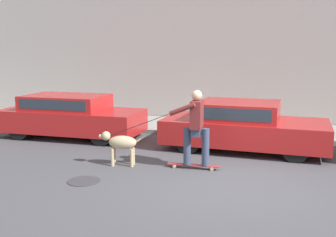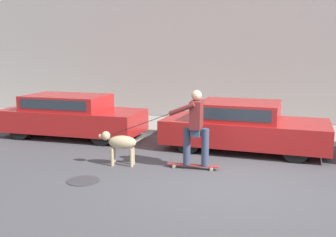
{
  "view_description": "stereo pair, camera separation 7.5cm",
  "coord_description": "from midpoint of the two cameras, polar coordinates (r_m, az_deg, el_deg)",
  "views": [
    {
      "loc": [
        0.98,
        -7.31,
        2.53
      ],
      "look_at": [
        -1.65,
        1.34,
        0.95
      ],
      "focal_mm": 42.0,
      "sensor_mm": 36.0,
      "label": 1
    },
    {
      "loc": [
        1.05,
        -7.29,
        2.53
      ],
      "look_at": [
        -1.65,
        1.34,
        0.95
      ],
      "focal_mm": 42.0,
      "sensor_mm": 36.0,
      "label": 2
    }
  ],
  "objects": [
    {
      "name": "skateboarder",
      "position": [
        8.34,
        4.28,
        -0.94
      ],
      "size": [
        2.5,
        0.65,
        1.7
      ],
      "rotation": [
        0.0,
        0.0,
        3.19
      ],
      "color": "beige",
      "rests_on": "ground_plane"
    },
    {
      "name": "sidewalk_curb",
      "position": [
        12.63,
        12.46,
        -1.61
      ],
      "size": [
        30.0,
        2.48,
        0.12
      ],
      "color": "gray",
      "rests_on": "ground_plane"
    },
    {
      "name": "manhole_cover",
      "position": [
        7.94,
        -11.92,
        -8.84
      ],
      "size": [
        0.64,
        0.64,
        0.01
      ],
      "color": "#38383D",
      "rests_on": "ground_plane"
    },
    {
      "name": "ground_plane",
      "position": [
        7.8,
        9.07,
        -9.16
      ],
      "size": [
        36.0,
        36.0,
        0.0
      ],
      "primitive_type": "plane",
      "color": "#47474C"
    },
    {
      "name": "back_wall",
      "position": [
        13.8,
        13.37,
        9.46
      ],
      "size": [
        32.0,
        0.3,
        4.97
      ],
      "color": "#B2ADA8",
      "rests_on": "ground_plane"
    },
    {
      "name": "parked_car_0",
      "position": [
        11.83,
        -13.68,
        0.35
      ],
      "size": [
        4.15,
        1.77,
        1.24
      ],
      "rotation": [
        0.0,
        0.0,
        0.02
      ],
      "color": "black",
      "rests_on": "ground_plane"
    },
    {
      "name": "dog",
      "position": [
        8.74,
        -6.68,
        -3.54
      ],
      "size": [
        1.05,
        0.4,
        0.76
      ],
      "rotation": [
        0.0,
        0.0,
        3.31
      ],
      "color": "tan",
      "rests_on": "ground_plane"
    },
    {
      "name": "parked_car_1",
      "position": [
        10.22,
        11.1,
        -1.16
      ],
      "size": [
        4.14,
        1.96,
        1.23
      ],
      "rotation": [
        0.0,
        0.0,
        -0.03
      ],
      "color": "black",
      "rests_on": "ground_plane"
    }
  ]
}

